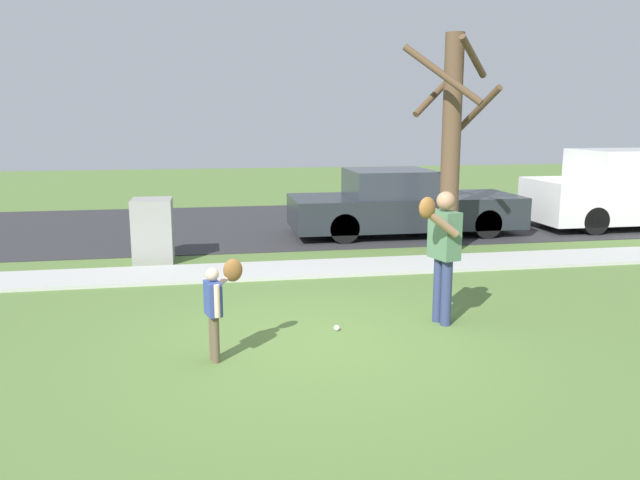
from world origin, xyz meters
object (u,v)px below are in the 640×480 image
(street_tree_near, at_px, (452,138))
(parked_van_white, at_px, (633,191))
(person_child, at_px, (218,298))
(parked_pickup_dark, at_px, (401,205))
(utility_cabinet, at_px, (153,230))
(baseball, at_px, (337,328))
(person_adult, at_px, (442,244))

(street_tree_near, distance_m, parked_van_white, 6.07)
(person_child, relative_size, parked_pickup_dark, 0.21)
(utility_cabinet, xyz_separation_m, street_tree_near, (5.68, -0.24, 1.68))
(baseball, relative_size, parked_van_white, 0.01)
(person_child, relative_size, parked_van_white, 0.22)
(person_child, distance_m, parked_pickup_dark, 8.21)
(baseball, height_order, parked_van_white, parked_van_white)
(utility_cabinet, height_order, street_tree_near, street_tree_near)
(utility_cabinet, bearing_deg, person_child, -77.97)
(baseball, xyz_separation_m, parked_pickup_dark, (2.82, 6.32, 0.64))
(person_child, bearing_deg, street_tree_near, 31.72)
(street_tree_near, bearing_deg, person_child, -132.97)
(street_tree_near, relative_size, parked_pickup_dark, 0.81)
(baseball, relative_size, parked_pickup_dark, 0.01)
(person_adult, bearing_deg, street_tree_near, -128.01)
(person_adult, distance_m, utility_cabinet, 5.94)
(person_child, relative_size, street_tree_near, 0.26)
(person_child, height_order, utility_cabinet, utility_cabinet)
(person_adult, height_order, baseball, person_adult)
(street_tree_near, distance_m, parked_pickup_dark, 2.64)
(person_adult, distance_m, person_child, 2.93)
(person_adult, distance_m, parked_van_white, 9.62)
(baseball, distance_m, parked_pickup_dark, 6.95)
(person_child, bearing_deg, utility_cabinet, 86.71)
(utility_cabinet, relative_size, parked_van_white, 0.23)
(baseball, bearing_deg, street_tree_near, 53.57)
(person_child, relative_size, utility_cabinet, 0.93)
(parked_pickup_dark, bearing_deg, street_tree_near, -81.74)
(baseball, xyz_separation_m, street_tree_near, (3.12, 4.23, 2.23))
(parked_van_white, bearing_deg, person_child, -145.41)
(person_child, height_order, baseball, person_child)
(person_child, height_order, parked_pickup_dark, parked_pickup_dark)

